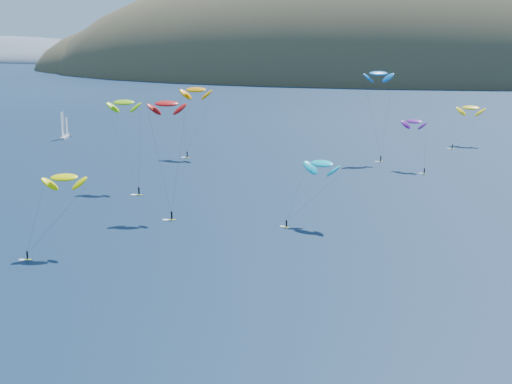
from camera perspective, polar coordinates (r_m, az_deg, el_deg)
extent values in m
ellipsoid|color=#3D3526|center=(612.93, 10.62, 8.12)|extent=(600.00, 300.00, 210.00)
ellipsoid|color=#3D3526|center=(664.49, -3.41, 9.17)|extent=(340.00, 240.00, 120.00)
ellipsoid|color=slate|center=(855.96, -14.36, 10.02)|extent=(240.00, 180.00, 44.00)
cube|color=silver|center=(268.26, -15.06, 4.24)|extent=(3.27, 7.78, 0.91)
cylinder|color=silver|center=(267.96, -15.08, 5.38)|extent=(0.14, 0.14, 10.56)
cube|color=yellow|center=(222.36, -5.53, 2.76)|extent=(1.55, 0.55, 0.08)
cylinder|color=black|center=(222.19, -5.53, 3.00)|extent=(0.36, 0.36, 1.62)
sphere|color=#8C6047|center=(222.03, -5.54, 3.24)|extent=(0.27, 0.27, 0.27)
ellipsoid|color=#FE9600|center=(224.11, -4.82, 8.16)|extent=(10.36, 5.39, 5.60)
cube|color=yellow|center=(132.29, -17.81, -5.17)|extent=(1.32, 0.74, 0.07)
cylinder|color=black|center=(132.05, -17.83, -4.84)|extent=(0.30, 0.30, 1.36)
sphere|color=#8C6047|center=(131.81, -17.86, -4.52)|extent=(0.23, 0.23, 0.23)
ellipsoid|color=#FEF900|center=(132.69, -15.09, 1.14)|extent=(8.27, 5.65, 4.22)
cube|color=yellow|center=(175.23, -9.34, -0.22)|extent=(1.62, 0.64, 0.09)
cylinder|color=black|center=(175.00, -9.35, 0.09)|extent=(0.37, 0.37, 1.69)
sphere|color=#8C6047|center=(174.79, -9.36, 0.41)|extent=(0.28, 0.28, 0.28)
ellipsoid|color=#91DF0D|center=(182.63, -10.53, 7.06)|extent=(8.74, 4.82, 4.66)
cube|color=yellow|center=(218.23, 9.94, 2.42)|extent=(1.44, 0.91, 0.08)
cylinder|color=black|center=(218.07, 9.95, 2.65)|extent=(0.33, 0.33, 1.49)
sphere|color=#8C6047|center=(217.91, 9.96, 2.87)|extent=(0.25, 0.25, 0.25)
ellipsoid|color=blue|center=(219.89, 9.78, 9.34)|extent=(9.88, 7.30, 5.00)
cube|color=yellow|center=(145.66, 2.45, -2.84)|extent=(1.30, 0.92, 0.07)
cylinder|color=black|center=(145.44, 2.46, -2.54)|extent=(0.30, 0.30, 1.36)
sphere|color=#8C6047|center=(145.23, 2.46, -2.24)|extent=(0.23, 0.23, 0.23)
ellipsoid|color=#00BED4|center=(146.85, 5.29, 2.29)|extent=(9.02, 7.19, 4.57)
cube|color=yellow|center=(202.76, 13.31, 1.43)|extent=(1.33, 0.83, 0.07)
cylinder|color=black|center=(202.60, 13.32, 1.66)|extent=(0.30, 0.30, 1.37)
sphere|color=#8C6047|center=(202.45, 13.33, 1.88)|extent=(0.23, 0.23, 0.23)
ellipsoid|color=#68138B|center=(208.34, 12.54, 5.53)|extent=(7.98, 5.85, 4.04)
cube|color=yellow|center=(152.10, -6.76, -2.22)|extent=(1.58, 0.79, 0.08)
cylinder|color=black|center=(151.85, -6.76, -1.87)|extent=(0.36, 0.36, 1.63)
sphere|color=#8C6047|center=(151.60, -6.77, -1.52)|extent=(0.27, 0.27, 0.27)
ellipsoid|color=#B40D0D|center=(155.08, -7.15, 7.04)|extent=(8.61, 5.47, 4.44)
cube|color=yellow|center=(245.38, 15.42, 3.34)|extent=(1.39, 0.72, 0.07)
cylinder|color=black|center=(245.24, 15.43, 3.53)|extent=(0.31, 0.31, 1.43)
sphere|color=#8C6047|center=(245.11, 15.44, 3.72)|extent=(0.24, 0.24, 0.24)
ellipsoid|color=yellow|center=(255.52, 16.81, 6.48)|extent=(10.01, 6.50, 5.15)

